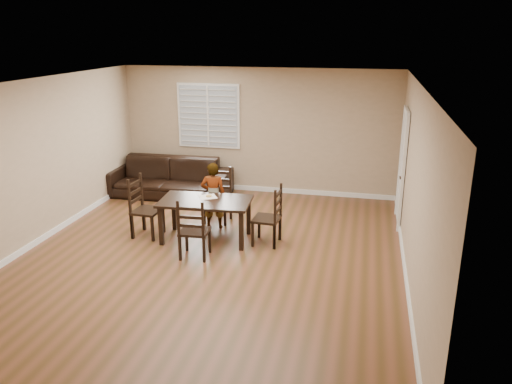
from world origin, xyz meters
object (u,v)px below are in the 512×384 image
Objects in this scene: chair_far at (192,233)px; child at (213,196)px; chair_near at (219,196)px; sofa at (167,177)px; chair_left at (140,209)px; donut at (209,196)px; dining_table at (205,205)px; chair_right at (274,218)px.

chair_far is 0.81× the size of child.
chair_near reaches higher than sofa.
donut is (1.18, 0.23, 0.25)m from chair_left.
donut is 2.55m from sofa.
sofa is (-1.55, 1.59, -0.21)m from child.
donut is at bearing 83.66° from dining_table.
donut is (0.04, -0.38, 0.13)m from child.
sofa is at bearing 122.94° from dining_table.
chair_far is (0.10, -1.79, -0.02)m from chair_near.
chair_right is 3.45m from sofa.
chair_near is 10.09× the size of donut.
sofa is (-1.63, 2.95, -0.05)m from chair_far.
chair_right reaches higher than dining_table.
chair_right is at bearing -5.67° from donut.
chair_far is at bearing -118.31° from chair_left.
sofa is (-1.53, 1.16, -0.07)m from chair_near.
chair_left reaches higher than sofa.
chair_left is 0.39× the size of sofa.
chair_right reaches higher than chair_far.
chair_left is 1.29m from child.
child is (-0.08, 1.36, 0.16)m from chair_far.
chair_left is at bearing -81.13° from sofa.
chair_far is at bearing -85.99° from chair_near.
chair_far reaches higher than sofa.
donut is at bearing -91.02° from chair_far.
donut is at bearing -92.36° from chair_right.
chair_far is at bearing -62.81° from sofa.
donut is at bearing -85.00° from chair_near.
child reaches higher than chair_left.
child is at bearing 90.00° from dining_table.
sofa reaches higher than donut.
dining_table is 2.67m from sofa.
chair_left is 1.23m from donut.
chair_near is at bearing 94.19° from donut.
child is 2.23m from sofa.
dining_table is 1.18m from chair_right.
chair_right reaches higher than donut.
dining_table is at bearing 83.20° from child.
dining_table is 0.83m from chair_far.
chair_left reaches higher than chair_near.
sofa is at bearing 143.55° from chair_near.
chair_left is at bearing -35.15° from chair_far.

